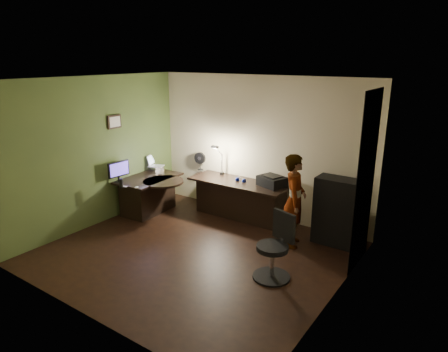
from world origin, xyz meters
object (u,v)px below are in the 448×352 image
Objects in this scene: desk_right at (238,200)px; cabinet at (338,212)px; office_chair at (272,247)px; monitor at (118,175)px; person at (294,201)px; desk_left at (150,195)px.

cabinet is at bearing -0.84° from desk_right.
cabinet reaches higher than office_chair.
office_chair is at bearing -102.81° from cabinet.
desk_right is 2.32m from monitor.
office_chair is 0.61× the size of person.
desk_right is 1.72× the size of cabinet.
desk_left is at bearing 74.81° from person.
desk_right is 1.27× the size of person.
desk_right is at bearing 40.09° from monitor.
cabinet is at bearing -74.68° from person.
desk_left is 1.78m from desk_right.
monitor is 3.35m from person.
person reaches higher than desk_right.
monitor is at bearing -167.84° from office_chair.
office_chair is (3.20, -0.83, 0.11)m from desk_left.
monitor is at bearing 83.43° from person.
monitor is 3.49m from office_chair.
person reaches higher than desk_left.
monitor reaches higher than desk_left.
cabinet is (3.57, 0.75, 0.20)m from desk_left.
monitor is at bearing -145.70° from desk_right.
monitor is at bearing -118.72° from desk_left.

